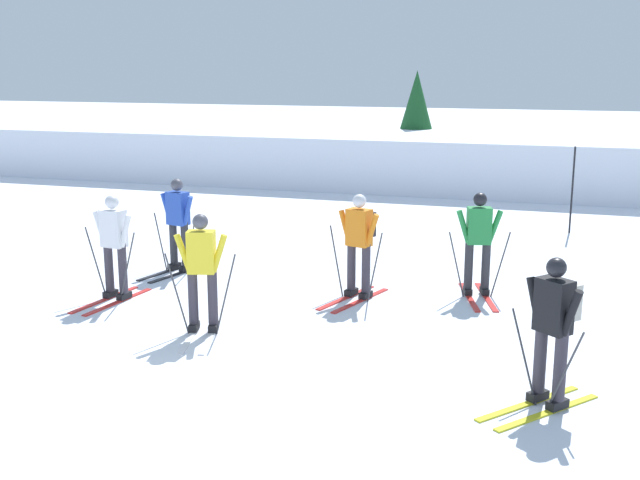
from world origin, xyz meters
name	(u,v)px	position (x,y,z in m)	size (l,w,h in m)	color
ground_plane	(129,428)	(0.00, 0.00, 0.00)	(120.00, 120.00, 0.00)	silver
far_snow_ridge	(433,154)	(0.00, 19.40, 0.79)	(80.00, 8.42, 1.58)	silver
skier_white	(114,244)	(-2.60, 4.02, 0.92)	(1.00, 1.64, 1.71)	red
skier_orange	(360,240)	(1.13, 5.29, 0.96)	(0.96, 1.64, 1.71)	red
skier_green	(478,238)	(2.94, 6.01, 0.96)	(0.97, 1.64, 1.71)	red
skier_blue	(178,222)	(-2.45, 5.92, 0.92)	(0.98, 1.64, 1.71)	black
skier_yellow	(202,270)	(-0.57, 2.99, 0.92)	(0.98, 1.64, 1.71)	silver
skier_black	(554,324)	(4.20, 1.90, 0.95)	(1.30, 1.48, 1.71)	gold
trail_marker_pole	(572,190)	(4.41, 11.50, 0.97)	(0.04, 0.04, 1.95)	black
conifer_far_left	(416,114)	(-0.63, 19.66, 2.08)	(1.58, 1.58, 3.50)	#513823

